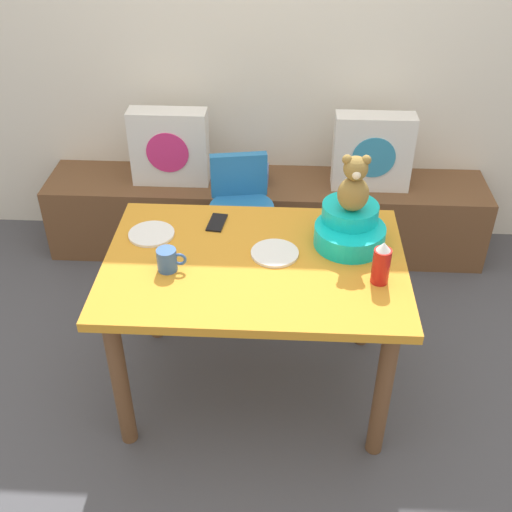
% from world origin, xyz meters
% --- Properties ---
extents(ground_plane, '(8.00, 8.00, 0.00)m').
position_xyz_m(ground_plane, '(0.00, 0.00, 0.00)').
color(ground_plane, '#4C4C51').
extents(back_wall, '(4.40, 0.10, 2.60)m').
position_xyz_m(back_wall, '(0.00, 1.45, 1.30)').
color(back_wall, silver).
rests_on(back_wall, ground_plane).
extents(window_bench, '(2.60, 0.44, 0.46)m').
position_xyz_m(window_bench, '(0.00, 1.18, 0.23)').
color(window_bench, brown).
rests_on(window_bench, ground_plane).
extents(pillow_floral_left, '(0.44, 0.15, 0.44)m').
position_xyz_m(pillow_floral_left, '(-0.55, 1.16, 0.68)').
color(pillow_floral_left, white).
rests_on(pillow_floral_left, window_bench).
extents(pillow_floral_right, '(0.44, 0.15, 0.44)m').
position_xyz_m(pillow_floral_right, '(0.60, 1.16, 0.68)').
color(pillow_floral_right, white).
rests_on(pillow_floral_right, window_bench).
extents(book_stack, '(0.20, 0.14, 0.09)m').
position_xyz_m(book_stack, '(-0.09, 1.18, 0.51)').
color(book_stack, '#6475A8').
rests_on(book_stack, window_bench).
extents(dining_table, '(1.24, 0.86, 0.74)m').
position_xyz_m(dining_table, '(0.00, 0.00, 0.63)').
color(dining_table, orange).
rests_on(dining_table, ground_plane).
extents(highchair, '(0.37, 0.49, 0.79)m').
position_xyz_m(highchair, '(-0.11, 0.74, 0.52)').
color(highchair, '#2672B2').
rests_on(highchair, ground_plane).
extents(infant_seat_teal, '(0.30, 0.33, 0.16)m').
position_xyz_m(infant_seat_teal, '(0.39, 0.16, 0.81)').
color(infant_seat_teal, '#0FC5C0').
rests_on(infant_seat_teal, dining_table).
extents(teddy_bear, '(0.13, 0.12, 0.25)m').
position_xyz_m(teddy_bear, '(0.39, 0.16, 1.02)').
color(teddy_bear, olive).
rests_on(teddy_bear, infant_seat_teal).
extents(ketchup_bottle, '(0.07, 0.07, 0.18)m').
position_xyz_m(ketchup_bottle, '(0.50, -0.12, 0.83)').
color(ketchup_bottle, red).
rests_on(ketchup_bottle, dining_table).
extents(coffee_mug, '(0.12, 0.08, 0.09)m').
position_xyz_m(coffee_mug, '(-0.34, -0.08, 0.79)').
color(coffee_mug, '#335999').
rests_on(coffee_mug, dining_table).
extents(dinner_plate_near, '(0.20, 0.20, 0.01)m').
position_xyz_m(dinner_plate_near, '(-0.46, 0.16, 0.75)').
color(dinner_plate_near, white).
rests_on(dinner_plate_near, dining_table).
extents(dinner_plate_far, '(0.20, 0.20, 0.01)m').
position_xyz_m(dinner_plate_far, '(0.08, 0.05, 0.75)').
color(dinner_plate_far, white).
rests_on(dinner_plate_far, dining_table).
extents(cell_phone, '(0.09, 0.15, 0.01)m').
position_xyz_m(cell_phone, '(-0.18, 0.27, 0.74)').
color(cell_phone, black).
rests_on(cell_phone, dining_table).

